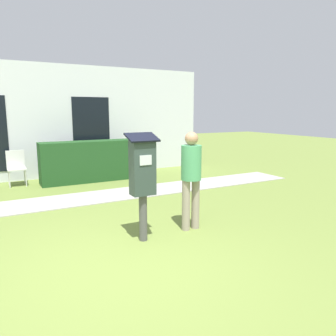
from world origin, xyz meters
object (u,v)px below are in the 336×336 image
object	(u,v)px
outdoor_chair_left	(16,165)
outdoor_chair_middle	(61,162)
parking_meter	(143,173)
person_standing	(191,173)
outdoor_chair_right	(102,159)

from	to	relation	value
outdoor_chair_left	outdoor_chair_middle	world-z (taller)	same
parking_meter	outdoor_chair_left	size ratio (longest dim) A/B	1.77
parking_meter	person_standing	size ratio (longest dim) A/B	1.01
person_standing	outdoor_chair_left	distance (m)	5.34
person_standing	outdoor_chair_right	xyz separation A→B (m)	(0.02, 4.82, -0.40)
outdoor_chair_left	outdoor_chair_middle	bearing A→B (deg)	17.28
parking_meter	outdoor_chair_left	xyz separation A→B (m)	(-1.37, 4.90, -0.49)
outdoor_chair_left	outdoor_chair_right	size ratio (longest dim) A/B	1.00
outdoor_chair_left	outdoor_chair_right	world-z (taller)	same
person_standing	outdoor_chair_right	size ratio (longest dim) A/B	1.76
parking_meter	outdoor_chair_middle	size ratio (longest dim) A/B	1.77
outdoor_chair_middle	outdoor_chair_right	distance (m)	1.13
outdoor_chair_left	parking_meter	bearing A→B (deg)	-57.79
person_standing	outdoor_chair_middle	world-z (taller)	person_standing
person_standing	outdoor_chair_middle	distance (m)	4.99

